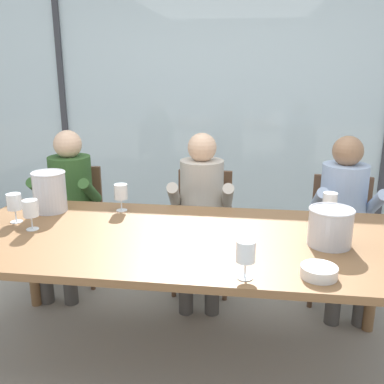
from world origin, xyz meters
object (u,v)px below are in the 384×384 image
(person_beige_jumper, at_px, (201,205))
(wine_glass_near_bucket, at_px, (246,252))
(wine_glass_by_right_taster, at_px, (14,202))
(ice_bucket_primary, at_px, (330,226))
(wine_glass_spare_empty, at_px, (121,193))
(tasting_bowl, at_px, (319,272))
(chair_near_curtain, at_px, (74,214))
(wine_glass_by_left_taster, at_px, (330,202))
(dining_table, at_px, (183,247))
(ice_bucket_secondary, at_px, (50,191))
(chair_left_of_center, at_px, (204,220))
(person_pale_blue_shirt, at_px, (344,211))
(person_olive_shirt, at_px, (68,199))
(chair_center, at_px, (340,228))
(wine_glass_center_pour, at_px, (30,210))

(person_beige_jumper, height_order, wine_glass_near_bucket, person_beige_jumper)
(person_beige_jumper, xyz_separation_m, wine_glass_by_right_taster, (-1.02, -0.72, 0.20))
(ice_bucket_primary, height_order, wine_glass_spare_empty, ice_bucket_primary)
(person_beige_jumper, height_order, tasting_bowl, person_beige_jumper)
(chair_near_curtain, xyz_separation_m, wine_glass_by_left_taster, (1.86, -0.60, 0.37))
(dining_table, distance_m, ice_bucket_secondary, 0.98)
(tasting_bowl, relative_size, wine_glass_near_bucket, 0.92)
(chair_left_of_center, relative_size, wine_glass_near_bucket, 5.06)
(chair_near_curtain, relative_size, tasting_bowl, 5.48)
(person_pale_blue_shirt, relative_size, ice_bucket_secondary, 4.69)
(person_olive_shirt, relative_size, wine_glass_by_right_taster, 6.90)
(ice_bucket_primary, bearing_deg, person_pale_blue_shirt, 73.20)
(person_beige_jumper, bearing_deg, ice_bucket_primary, -52.03)
(dining_table, bearing_deg, wine_glass_by_left_taster, 23.69)
(person_pale_blue_shirt, bearing_deg, ice_bucket_secondary, -166.46)
(dining_table, bearing_deg, tasting_bowl, -30.21)
(person_beige_jumper, distance_m, person_pale_blue_shirt, 1.01)
(chair_left_of_center, relative_size, tasting_bowl, 5.48)
(chair_center, xyz_separation_m, tasting_bowl, (-0.36, -1.32, 0.28))
(chair_near_curtain, distance_m, tasting_bowl, 2.19)
(wine_glass_by_left_taster, distance_m, wine_glass_near_bucket, 0.93)
(chair_near_curtain, bearing_deg, chair_center, -7.84)
(ice_bucket_primary, distance_m, wine_glass_near_bucket, 0.60)
(person_pale_blue_shirt, distance_m, wine_glass_by_left_taster, 0.52)
(chair_near_curtain, height_order, chair_left_of_center, same)
(person_olive_shirt, xyz_separation_m, wine_glass_spare_empty, (0.55, -0.43, 0.20))
(chair_near_curtain, relative_size, wine_glass_near_bucket, 5.06)
(tasting_bowl, bearing_deg, ice_bucket_secondary, 156.00)
(ice_bucket_primary, height_order, wine_glass_near_bucket, ice_bucket_primary)
(person_pale_blue_shirt, relative_size, tasting_bowl, 7.46)
(chair_near_curtain, bearing_deg, wine_glass_spare_empty, -51.99)
(chair_center, relative_size, person_pale_blue_shirt, 0.73)
(ice_bucket_secondary, bearing_deg, chair_near_curtain, 102.15)
(dining_table, relative_size, wine_glass_center_pour, 14.32)
(person_beige_jumper, distance_m, ice_bucket_secondary, 1.05)
(chair_near_curtain, xyz_separation_m, person_olive_shirt, (0.03, -0.16, 0.17))
(wine_glass_by_left_taster, bearing_deg, chair_center, 70.60)
(person_olive_shirt, bearing_deg, chair_near_curtain, 99.35)
(chair_center, height_order, wine_glass_center_pour, wine_glass_center_pour)
(tasting_bowl, height_order, wine_glass_by_left_taster, wine_glass_by_left_taster)
(dining_table, xyz_separation_m, wine_glass_by_left_taster, (0.82, 0.36, 0.18))
(ice_bucket_secondary, xyz_separation_m, wine_glass_by_left_taster, (1.72, 0.05, -0.01))
(person_pale_blue_shirt, distance_m, wine_glass_spare_empty, 1.54)
(chair_center, distance_m, wine_glass_spare_empty, 1.62)
(wine_glass_center_pour, height_order, wine_glass_by_right_taster, same)
(chair_left_of_center, distance_m, ice_bucket_secondary, 1.19)
(ice_bucket_secondary, height_order, wine_glass_by_right_taster, ice_bucket_secondary)
(chair_near_curtain, height_order, chair_center, same)
(chair_left_of_center, bearing_deg, wine_glass_near_bucket, -76.88)
(person_olive_shirt, height_order, ice_bucket_secondary, person_olive_shirt)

